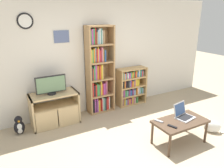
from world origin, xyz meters
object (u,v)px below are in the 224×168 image
Objects in this scene: coffee_table at (180,123)px; laptop at (183,114)px; bookshelf_short at (130,86)px; remote_far_from_laptop at (172,126)px; bookshelf_tall at (98,73)px; remote_near_laptop at (159,121)px; cat at (212,126)px; penguin_figurine at (19,126)px; television at (51,85)px; tv_stand at (55,109)px.

laptop is (0.13, 0.07, 0.12)m from coffee_table.
bookshelf_short is 2.11m from remote_far_from_laptop.
bookshelf_tall reaches higher than remote_far_from_laptop.
laptop reaches higher than coffee_table.
remote_near_laptop reaches higher than cat.
coffee_table is 2.53× the size of penguin_figurine.
remote_near_laptop reaches higher than coffee_table.
cat is (0.64, -1.99, -0.35)m from bookshelf_short.
penguin_figurine is at bearing -57.52° from remote_near_laptop.
remote_near_laptop is at bearing -48.71° from television.
remote_far_from_laptop reaches higher than cat.
coffee_table is 0.40m from remote_near_laptop.
bookshelf_short is 5.81× the size of remote_far_from_laptop.
coffee_table is at bearing -0.78° from remote_far_from_laptop.
tv_stand is at bearing -173.13° from bookshelf_tall.
bookshelf_short is at bearing 3.99° from television.
bookshelf_tall reaches higher than tv_stand.
bookshelf_tall reaches higher than cat.
television reaches higher than remote_near_laptop.
tv_stand is 2.06× the size of cat.
remote_near_laptop is at bearing 156.10° from coffee_table.
tv_stand is 1.26m from bookshelf_tall.
tv_stand is at bearing 108.44° from remote_far_from_laptop.
coffee_table is 0.19m from laptop.
penguin_figurine is (-2.51, 1.75, -0.23)m from coffee_table.
penguin_figurine is (-2.15, 1.59, -0.29)m from remote_near_laptop.
coffee_table is at bearing -160.66° from laptop.
remote_near_laptop is at bearing 86.39° from remote_far_from_laptop.
television is 1.00m from penguin_figurine.
television is 2.24m from remote_near_laptop.
bookshelf_short is at bearing 68.42° from cat.
remote_near_laptop is at bearing -79.90° from bookshelf_tall.
television is 3.34m from cat.
laptop is (1.90, -1.75, 0.18)m from tv_stand.
remote_near_laptop is 0.35× the size of cat.
penguin_figurine is (-1.83, -0.20, -0.79)m from bookshelf_tall.
bookshelf_short is at bearing 4.20° from penguin_figurine.
remote_near_laptop reaches higher than penguin_figurine.
bookshelf_tall is 5.41× the size of laptop.
bookshelf_short is 2.52× the size of penguin_figurine.
penguin_figurine is at bearing 136.66° from laptop.
television is 3.69× the size of remote_far_from_laptop.
television is 1.14m from bookshelf_tall.
remote_near_laptop is 1.00× the size of remote_far_from_laptop.
coffee_table is 3.07m from penguin_figurine.
tv_stand is at bearing -176.15° from bookshelf_short.
tv_stand is at bearing 134.31° from coffee_table.
remote_near_laptop is (0.32, -1.79, -0.50)m from bookshelf_tall.
remote_near_laptop is 2.69m from penguin_figurine.
bookshelf_tall reaches higher than bookshelf_short.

